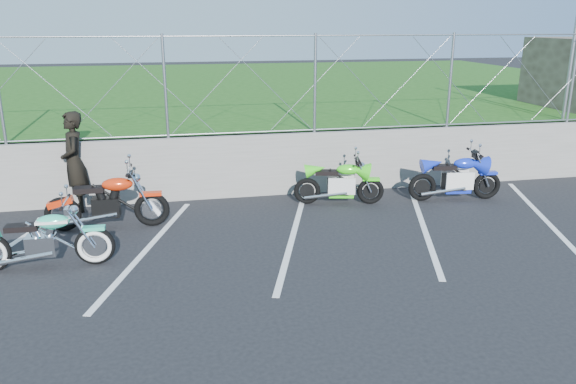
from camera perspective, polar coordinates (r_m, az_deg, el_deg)
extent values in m
plane|color=black|center=(8.72, 1.89, -6.86)|extent=(90.00, 90.00, 0.00)
cube|color=slate|center=(11.77, -2.08, 2.82)|extent=(30.00, 0.22, 1.30)
cube|color=#1B4813|center=(21.53, -6.65, 9.18)|extent=(30.00, 20.00, 1.30)
cylinder|color=gray|center=(11.41, -2.23, 15.58)|extent=(28.00, 0.03, 0.03)
cylinder|color=gray|center=(11.62, -2.12, 6.17)|extent=(28.00, 0.03, 0.03)
cylinder|color=gray|center=(14.80, 26.90, 12.39)|extent=(0.08, 0.08, 3.00)
cube|color=silver|center=(9.45, -13.96, -5.45)|extent=(1.49, 4.31, 0.01)
cube|color=silver|center=(9.62, 0.49, -4.49)|extent=(1.49, 4.31, 0.01)
cube|color=silver|center=(10.37, 13.59, -3.38)|extent=(1.49, 4.31, 0.01)
cube|color=silver|center=(11.57, 24.43, -2.32)|extent=(1.49, 4.31, 0.01)
torus|color=black|center=(8.93, -19.02, -5.18)|extent=(0.60, 0.11, 0.60)
cube|color=silver|center=(9.06, -23.75, -4.99)|extent=(0.42, 0.26, 0.31)
ellipsoid|color=#32CA9D|center=(8.89, -22.78, -2.78)|extent=(0.48, 0.23, 0.21)
cube|color=black|center=(9.01, -25.43, -3.28)|extent=(0.45, 0.22, 0.08)
cube|color=#32CA9D|center=(8.84, -19.19, -3.50)|extent=(0.34, 0.14, 0.05)
cylinder|color=silver|center=(8.76, -21.71, -0.95)|extent=(0.03, 0.65, 0.03)
torus|color=black|center=(10.51, -21.89, -2.10)|extent=(0.63, 0.13, 0.62)
torus|color=black|center=(10.29, -13.66, -1.71)|extent=(0.63, 0.13, 0.62)
cube|color=black|center=(10.35, -17.97, -1.44)|extent=(0.47, 0.30, 0.34)
ellipsoid|color=red|center=(10.20, -16.95, 0.76)|extent=(0.54, 0.26, 0.23)
cube|color=black|center=(10.30, -19.58, 0.24)|extent=(0.51, 0.26, 0.09)
cube|color=red|center=(10.20, -13.77, -0.16)|extent=(0.39, 0.16, 0.06)
cylinder|color=silver|center=(10.12, -15.86, 2.15)|extent=(0.05, 0.72, 0.03)
torus|color=black|center=(11.23, 1.95, 0.10)|extent=(0.55, 0.21, 0.54)
torus|color=black|center=(11.34, 8.38, 0.10)|extent=(0.55, 0.21, 0.54)
cube|color=black|center=(11.24, 5.10, 0.54)|extent=(0.45, 0.33, 0.30)
ellipsoid|color=#3DE91D|center=(11.16, 6.16, 2.29)|extent=(0.51, 0.31, 0.21)
cube|color=black|center=(11.14, 3.95, 1.99)|extent=(0.48, 0.30, 0.08)
cube|color=#3DE91D|center=(11.27, 8.43, 1.31)|extent=(0.36, 0.20, 0.05)
cylinder|color=silver|center=(11.13, 6.98, 3.33)|extent=(0.16, 0.63, 0.03)
torus|color=black|center=(11.73, 13.47, 0.48)|extent=(0.58, 0.17, 0.58)
torus|color=black|center=(12.24, 19.53, 0.63)|extent=(0.58, 0.17, 0.58)
cube|color=black|center=(11.94, 16.52, 1.00)|extent=(0.47, 0.32, 0.33)
ellipsoid|color=#142CC1|center=(11.92, 17.61, 2.79)|extent=(0.53, 0.29, 0.22)
cube|color=black|center=(11.77, 15.51, 2.45)|extent=(0.50, 0.28, 0.09)
cube|color=#142CC1|center=(12.17, 19.65, 1.85)|extent=(0.38, 0.18, 0.06)
cylinder|color=silver|center=(11.94, 18.44, 3.84)|extent=(0.10, 0.69, 0.03)
imported|color=black|center=(11.40, -20.90, 2.85)|extent=(0.59, 0.78, 1.92)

